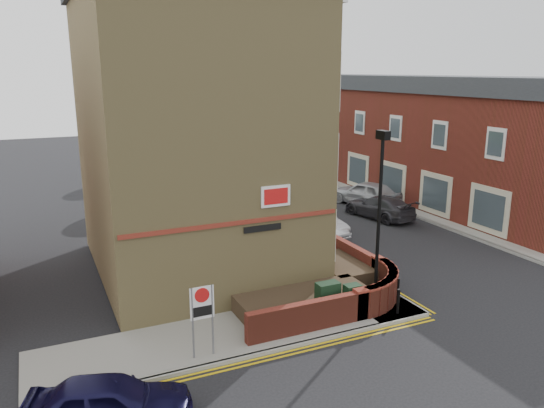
{
  "coord_description": "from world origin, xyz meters",
  "views": [
    {
      "loc": [
        -9.05,
        -13.21,
        8.36
      ],
      "look_at": [
        -1.17,
        4.0,
        3.56
      ],
      "focal_mm": 35.0,
      "sensor_mm": 36.0,
      "label": 1
    }
  ],
  "objects_px": {
    "lamppost": "(379,220)",
    "zone_sign": "(202,308)",
    "silver_car_near": "(317,222)",
    "navy_hatchback": "(109,403)",
    "utility_cabinet_large": "(328,299)"
  },
  "relations": [
    {
      "from": "lamppost",
      "to": "silver_car_near",
      "type": "relative_size",
      "value": 1.56
    },
    {
      "from": "utility_cabinet_large",
      "to": "zone_sign",
      "type": "relative_size",
      "value": 0.55
    },
    {
      "from": "lamppost",
      "to": "navy_hatchback",
      "type": "height_order",
      "value": "lamppost"
    },
    {
      "from": "lamppost",
      "to": "navy_hatchback",
      "type": "relative_size",
      "value": 1.61
    },
    {
      "from": "utility_cabinet_large",
      "to": "silver_car_near",
      "type": "xyz_separation_m",
      "value": [
        4.48,
        8.69,
        -0.05
      ]
    },
    {
      "from": "utility_cabinet_large",
      "to": "silver_car_near",
      "type": "distance_m",
      "value": 9.78
    },
    {
      "from": "navy_hatchback",
      "to": "silver_car_near",
      "type": "relative_size",
      "value": 0.97
    },
    {
      "from": "lamppost",
      "to": "zone_sign",
      "type": "height_order",
      "value": "lamppost"
    },
    {
      "from": "lamppost",
      "to": "utility_cabinet_large",
      "type": "bearing_deg",
      "value": 176.99
    },
    {
      "from": "navy_hatchback",
      "to": "zone_sign",
      "type": "bearing_deg",
      "value": -38.22
    },
    {
      "from": "lamppost",
      "to": "utility_cabinet_large",
      "type": "xyz_separation_m",
      "value": [
        -1.9,
        0.1,
        -2.62
      ]
    },
    {
      "from": "silver_car_near",
      "to": "lamppost",
      "type": "bearing_deg",
      "value": -112.09
    },
    {
      "from": "lamppost",
      "to": "silver_car_near",
      "type": "bearing_deg",
      "value": 73.63
    },
    {
      "from": "navy_hatchback",
      "to": "lamppost",
      "type": "bearing_deg",
      "value": -56.75
    },
    {
      "from": "zone_sign",
      "to": "silver_car_near",
      "type": "bearing_deg",
      "value": 45.95
    }
  ]
}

